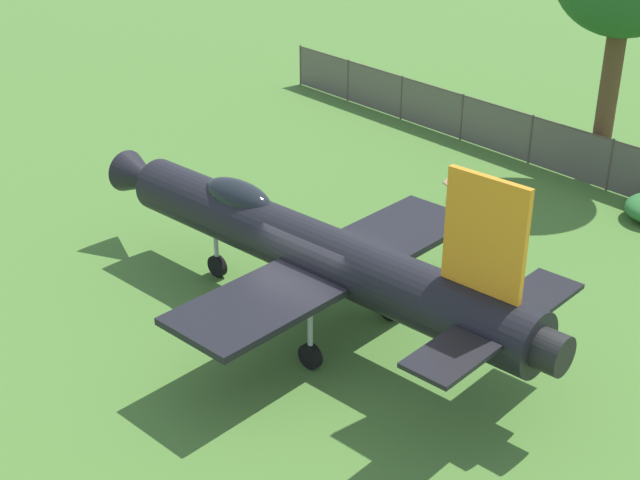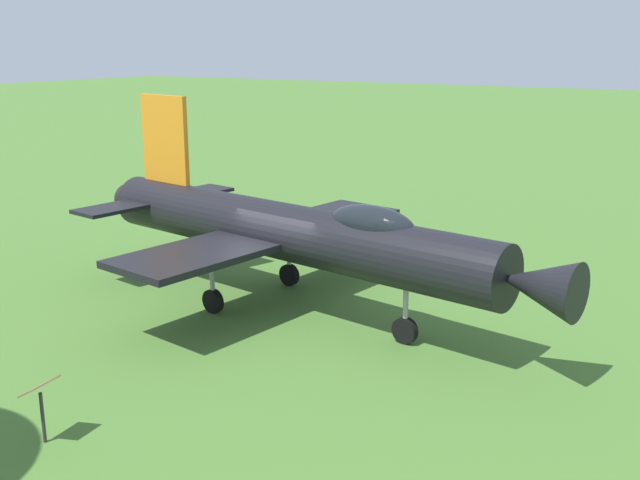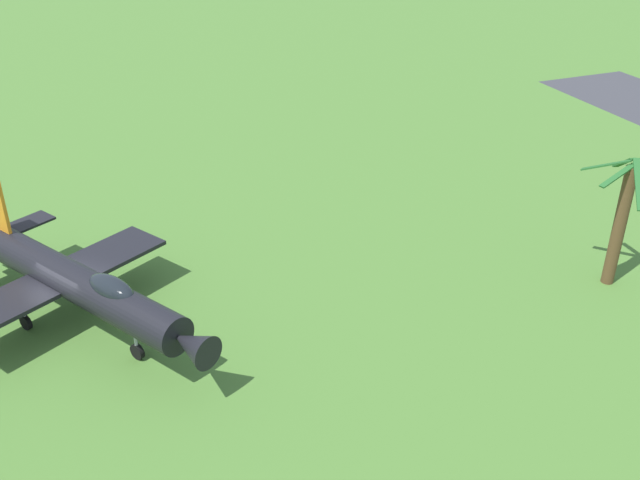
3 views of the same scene
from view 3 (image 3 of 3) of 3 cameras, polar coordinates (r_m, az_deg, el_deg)
The scene contains 3 objects.
ground_plane at distance 29.17m, azimuth -18.72°, elevation -6.26°, with size 200.00×200.00×0.00m, color #47722D.
display_jet at distance 27.86m, azimuth -18.97°, elevation -3.09°, with size 13.79×8.80×5.11m.
palm_tree at distance 31.11m, azimuth 22.83°, elevation 1.42°, with size 4.04×3.96×5.71m.
Camera 3 is at (19.13, -15.10, 16.03)m, focal length 40.19 mm.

